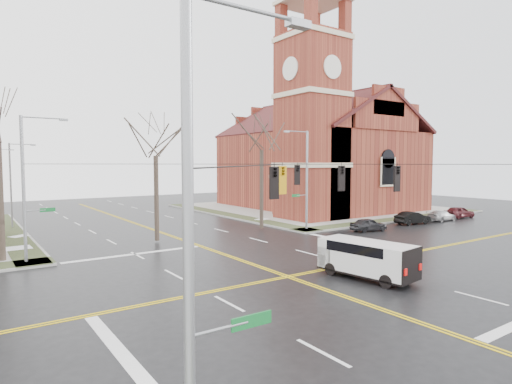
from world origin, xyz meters
TOP-DOWN VIEW (x-y plane):
  - ground at (0.00, 0.00)m, footprint 120.00×120.00m
  - sidewalks at (0.00, 0.00)m, footprint 80.00×80.00m
  - road_markings at (0.00, 0.00)m, footprint 100.00×100.00m
  - church at (24.76, 24.78)m, footprint 24.28×27.48m
  - signal_pole_ne at (11.32, 11.50)m, footprint 2.75×0.22m
  - signal_pole_nw at (-11.32, 11.50)m, footprint 2.75×0.22m
  - signal_pole_sw at (-11.32, -11.50)m, footprint 2.75×0.22m
  - span_wires at (0.00, 0.00)m, footprint 23.02×23.02m
  - traffic_signals at (-0.00, -0.67)m, footprint 8.21×8.26m
  - streetlight_north_a at (-10.65, 28.00)m, footprint 2.30×0.20m
  - cargo_van at (3.29, -2.46)m, footprint 2.79×5.51m
  - parked_car_a at (15.90, 7.96)m, footprint 3.72×2.00m
  - parked_car_b at (23.06, 8.36)m, footprint 4.07×1.86m
  - parked_car_c at (27.86, 8.18)m, footprint 3.87×1.63m
  - parked_car_d at (31.62, 8.37)m, footprint 4.06×1.95m
  - tree_nw_near at (-2.10, 13.77)m, footprint 4.00×4.00m
  - tree_ne at (8.33, 14.22)m, footprint 4.00×4.00m

SIDE VIEW (x-z plane):
  - ground at x=0.00m, z-range 0.00..0.00m
  - road_markings at x=0.00m, z-range 0.00..0.01m
  - sidewalks at x=0.00m, z-range -0.01..0.16m
  - parked_car_c at x=27.86m, z-range 0.00..1.11m
  - parked_car_a at x=15.90m, z-range 0.00..1.20m
  - parked_car_b at x=23.06m, z-range 0.00..1.29m
  - parked_car_d at x=31.62m, z-range 0.00..1.34m
  - cargo_van at x=3.29m, z-range 0.18..2.19m
  - streetlight_north_a at x=-10.65m, z-range 0.47..8.47m
  - signal_pole_ne at x=11.32m, z-range 0.45..9.45m
  - signal_pole_nw at x=-11.32m, z-range 0.45..9.45m
  - signal_pole_sw at x=-11.32m, z-range 0.45..9.45m
  - traffic_signals at x=0.00m, z-range 4.80..6.10m
  - span_wires at x=0.00m, z-range 6.18..6.22m
  - tree_nw_near at x=-2.10m, z-range 2.25..12.24m
  - tree_ne at x=8.33m, z-range 2.45..13.38m
  - church at x=24.76m, z-range -5.32..22.18m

